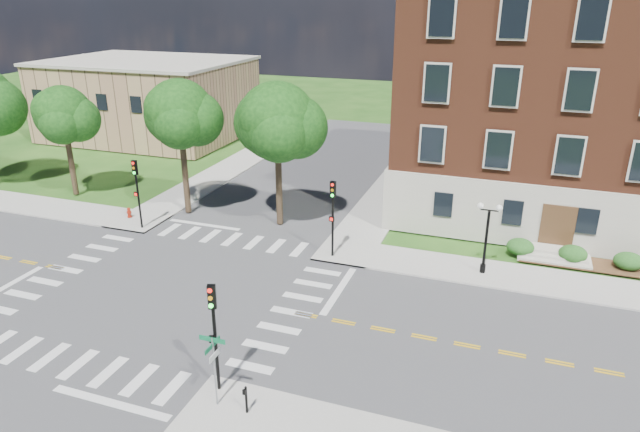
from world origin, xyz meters
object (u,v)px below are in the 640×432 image
(traffic_signal_ne, at_px, (333,209))
(fire_hydrant, at_px, (129,213))
(push_button_post, at_px, (246,398))
(traffic_signal_se, at_px, (214,325))
(traffic_signal_nw, at_px, (137,185))
(street_sign_pole, at_px, (214,358))
(twin_lamp_west, at_px, (487,234))

(traffic_signal_ne, distance_m, fire_hydrant, 16.07)
(traffic_signal_ne, bearing_deg, push_button_post, -84.81)
(traffic_signal_se, relative_size, traffic_signal_nw, 1.00)
(push_button_post, bearing_deg, street_sign_pole, 177.52)
(street_sign_pole, xyz_separation_m, push_button_post, (1.31, -0.06, -1.51))
(twin_lamp_west, height_order, push_button_post, twin_lamp_west)
(traffic_signal_ne, distance_m, push_button_post, 14.71)
(traffic_signal_ne, xyz_separation_m, push_button_post, (1.31, -14.46, -2.39))
(traffic_signal_ne, distance_m, traffic_signal_nw, 13.80)
(traffic_signal_ne, relative_size, twin_lamp_west, 1.13)
(traffic_signal_se, height_order, traffic_signal_nw, same)
(traffic_signal_se, relative_size, street_sign_pole, 1.55)
(traffic_signal_se, relative_size, fire_hydrant, 6.40)
(street_sign_pole, bearing_deg, push_button_post, -2.48)
(traffic_signal_ne, height_order, twin_lamp_west, traffic_signal_ne)
(traffic_signal_nw, distance_m, push_button_post, 20.95)
(twin_lamp_west, bearing_deg, push_button_post, -116.49)
(traffic_signal_se, bearing_deg, twin_lamp_west, 57.00)
(twin_lamp_west, relative_size, fire_hydrant, 5.64)
(push_button_post, bearing_deg, twin_lamp_west, 63.51)
(traffic_signal_nw, height_order, street_sign_pole, traffic_signal_nw)
(traffic_signal_nw, height_order, push_button_post, traffic_signal_nw)
(traffic_signal_ne, bearing_deg, street_sign_pole, -89.99)
(traffic_signal_ne, xyz_separation_m, traffic_signal_nw, (-13.80, -0.15, 0.00))
(traffic_signal_se, xyz_separation_m, traffic_signal_ne, (0.40, 13.55, 0.00))
(fire_hydrant, bearing_deg, street_sign_pole, -44.59)
(street_sign_pole, bearing_deg, traffic_signal_nw, 134.07)
(traffic_signal_ne, bearing_deg, fire_hydrant, 175.77)
(traffic_signal_se, relative_size, traffic_signal_ne, 1.00)
(street_sign_pole, relative_size, push_button_post, 2.58)
(traffic_signal_se, relative_size, twin_lamp_west, 1.13)
(twin_lamp_west, distance_m, fire_hydrant, 24.80)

